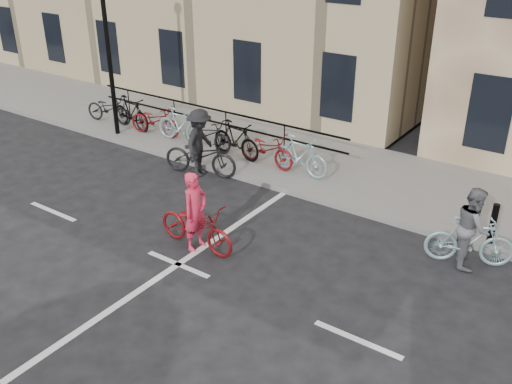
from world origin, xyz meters
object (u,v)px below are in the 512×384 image
Objects in this scene: lamp_post at (106,25)px; cyclist_dark at (200,149)px; cyclist_grey at (471,234)px; cyclist_pink at (196,222)px.

cyclist_dark is (4.00, -0.67, -2.76)m from lamp_post.
cyclist_dark reaches higher than cyclist_grey.
cyclist_dark reaches higher than cyclist_pink.
lamp_post is 11.67m from cyclist_grey.
cyclist_pink is 1.08× the size of cyclist_grey.
cyclist_grey is at bearing -60.42° from cyclist_pink.
cyclist_grey is 0.82× the size of cyclist_dark.
lamp_post is 2.93× the size of cyclist_grey.
cyclist_pink is at bearing -29.84° from lamp_post.
cyclist_pink is 0.89× the size of cyclist_dark.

